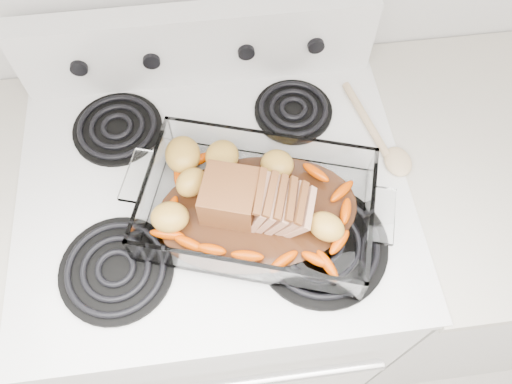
{
  "coord_description": "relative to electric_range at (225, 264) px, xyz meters",
  "views": [
    {
      "loc": [
        0.02,
        1.15,
        1.8
      ],
      "look_at": [
        0.08,
        1.59,
        0.99
      ],
      "focal_mm": 35.0,
      "sensor_mm": 36.0,
      "label": 1
    }
  ],
  "objects": [
    {
      "name": "counter_right",
      "position": [
        0.66,
        -0.0,
        -0.02
      ],
      "size": [
        0.58,
        0.68,
        0.93
      ],
      "color": "silver",
      "rests_on": "ground"
    },
    {
      "name": "wooden_spoon",
      "position": [
        0.36,
        0.05,
        0.46
      ],
      "size": [
        0.1,
        0.25,
        0.02
      ],
      "rotation": [
        0.0,
        0.0,
        0.22
      ],
      "color": "#E6BE87",
      "rests_on": "electric_range"
    },
    {
      "name": "baking_dish",
      "position": [
        0.08,
        -0.08,
        0.48
      ],
      "size": [
        0.42,
        0.28,
        0.08
      ],
      "rotation": [
        0.0,
        0.0,
        -0.31
      ],
      "color": "white",
      "rests_on": "electric_range"
    },
    {
      "name": "pork_roast",
      "position": [
        0.06,
        -0.08,
        0.51
      ],
      "size": [
        0.21,
        0.1,
        0.08
      ],
      "rotation": [
        0.0,
        0.0,
        -0.22
      ],
      "color": "brown",
      "rests_on": "baking_dish"
    },
    {
      "name": "roast_vegetables",
      "position": [
        0.08,
        -0.04,
        0.49
      ],
      "size": [
        0.39,
        0.21,
        0.05
      ],
      "rotation": [
        0.0,
        0.0,
        -0.21
      ],
      "color": "#D53C00",
      "rests_on": "baking_dish"
    },
    {
      "name": "electric_range",
      "position": [
        0.0,
        0.0,
        0.0
      ],
      "size": [
        0.78,
        0.7,
        1.12
      ],
      "color": "white",
      "rests_on": "ground"
    }
  ]
}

